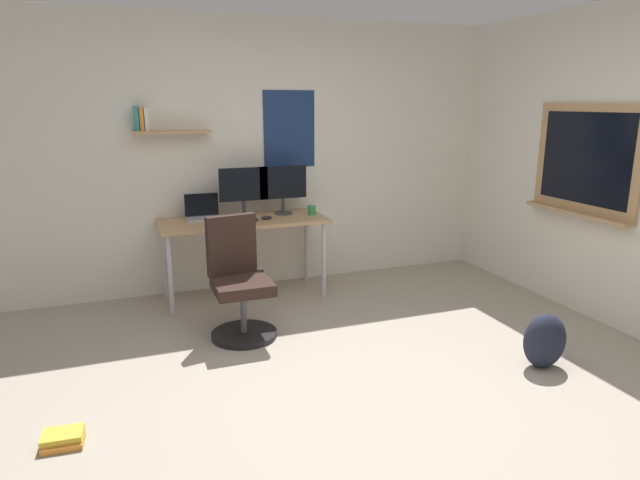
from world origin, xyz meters
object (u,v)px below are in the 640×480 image
object	(u,v)px
laptop	(203,213)
coffee_mug	(312,210)
office_chair	(239,286)
desk	(243,227)
keyboard	(237,220)
monitor_primary	(244,188)
monitor_secondary	(283,186)
book_stack_on_floor	(63,439)
backpack	(545,341)
computer_mouse	(267,217)

from	to	relation	value
laptop	coffee_mug	distance (m)	1.02
office_chair	laptop	distance (m)	1.08
desk	keyboard	xyz separation A→B (m)	(-0.08, -0.08, 0.08)
desk	monitor_primary	world-z (taller)	monitor_primary
monitor_secondary	book_stack_on_floor	distance (m)	2.96
coffee_mug	monitor_primary	bearing A→B (deg)	168.04
keyboard	backpack	world-z (taller)	keyboard
desk	office_chair	distance (m)	0.92
desk	monitor_secondary	bearing A→B (deg)	13.76
laptop	coffee_mug	size ratio (longest dim) A/B	3.37
desk	coffee_mug	world-z (taller)	coffee_mug
desk	laptop	distance (m)	0.40
keyboard	computer_mouse	world-z (taller)	computer_mouse
computer_mouse	backpack	bearing A→B (deg)	-55.17
laptop	monitor_primary	bearing A→B (deg)	-7.19
laptop	backpack	bearing A→B (deg)	-49.15
coffee_mug	laptop	bearing A→B (deg)	169.83
office_chair	keyboard	size ratio (longest dim) A/B	2.57
monitor_secondary	backpack	world-z (taller)	monitor_secondary
laptop	keyboard	size ratio (longest dim) A/B	0.84
laptop	book_stack_on_floor	world-z (taller)	laptop
monitor_primary	coffee_mug	world-z (taller)	monitor_primary
backpack	keyboard	bearing A→B (deg)	129.75
desk	monitor_secondary	distance (m)	0.55
laptop	office_chair	bearing A→B (deg)	-83.54
backpack	coffee_mug	bearing A→B (deg)	114.75
desk	keyboard	bearing A→B (deg)	-133.80
monitor_secondary	book_stack_on_floor	bearing A→B (deg)	-132.25
monitor_primary	computer_mouse	xyz separation A→B (m)	(0.17, -0.18, -0.25)
desk	backpack	size ratio (longest dim) A/B	3.89
monitor_primary	backpack	xyz separation A→B (m)	(1.60, -2.24, -0.83)
backpack	book_stack_on_floor	world-z (taller)	backpack
desk	laptop	bearing A→B (deg)	156.27
keyboard	coffee_mug	xyz separation A→B (m)	(0.74, 0.05, 0.04)
monitor_primary	coffee_mug	distance (m)	0.68
desk	monitor_primary	xyz separation A→B (m)	(0.04, 0.10, 0.34)
backpack	book_stack_on_floor	bearing A→B (deg)	176.76
keyboard	computer_mouse	distance (m)	0.28
office_chair	computer_mouse	distance (m)	0.96
coffee_mug	backpack	bearing A→B (deg)	-65.25
monitor_primary	book_stack_on_floor	distance (m)	2.74
office_chair	book_stack_on_floor	size ratio (longest dim) A/B	4.28
monitor_secondary	coffee_mug	size ratio (longest dim) A/B	5.04
monitor_secondary	backpack	size ratio (longest dim) A/B	1.18
keyboard	office_chair	bearing A→B (deg)	-101.35
office_chair	monitor_secondary	xyz separation A→B (m)	(0.65, 0.95, 0.62)
desk	backpack	world-z (taller)	desk
office_chair	laptop	bearing A→B (deg)	96.46
keyboard	computer_mouse	xyz separation A→B (m)	(0.28, 0.00, 0.01)
desk	book_stack_on_floor	size ratio (longest dim) A/B	6.89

